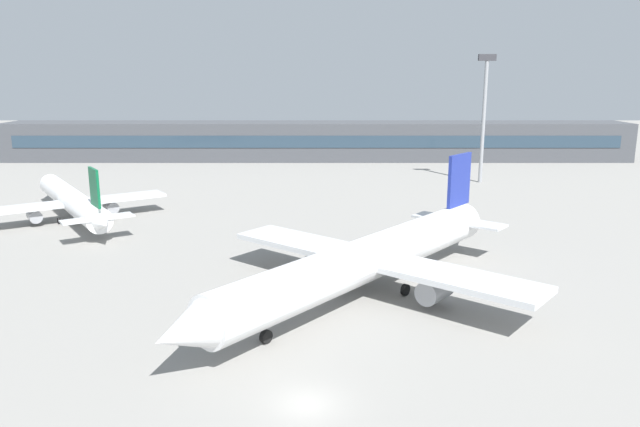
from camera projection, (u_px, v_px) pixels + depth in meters
ground_plane at (312, 236)px, 76.54m from camera, size 400.00×400.00×0.00m
terminal_building at (315, 141)px, 145.10m from camera, size 148.31×12.13×9.00m
airplane_near at (365, 260)px, 55.27m from camera, size 32.84×37.85×11.45m
airplane_mid at (70, 200)px, 85.14m from camera, size 23.84×32.05×9.11m
floodlight_tower_west at (483, 109)px, 112.18m from camera, size 3.20×0.80×23.75m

